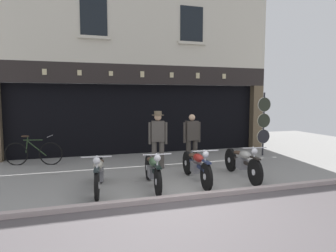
{
  "coord_description": "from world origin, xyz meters",
  "views": [
    {
      "loc": [
        -2.12,
        -5.35,
        2.07
      ],
      "look_at": [
        0.31,
        2.77,
        1.26
      ],
      "focal_mm": 30.73,
      "sensor_mm": 36.0,
      "label": 1
    }
  ],
  "objects": [
    {
      "name": "salesman_left",
      "position": [
        0.01,
        2.81,
        0.95
      ],
      "size": [
        0.55,
        0.36,
        1.71
      ],
      "rotation": [
        0.0,
        0.0,
        2.92
      ],
      "color": "#47423D",
      "rests_on": "ground"
    },
    {
      "name": "advert_board_near",
      "position": [
        -1.49,
        5.4,
        1.58
      ],
      "size": [
        0.75,
        0.03,
        1.11
      ],
      "color": "silver"
    },
    {
      "name": "motorcycle_center_right",
      "position": [
        1.85,
        1.15,
        0.43
      ],
      "size": [
        0.62,
        2.06,
        0.93
      ],
      "rotation": [
        0.0,
        0.0,
        3.06
      ],
      "color": "black",
      "rests_on": "ground"
    },
    {
      "name": "motorcycle_center_left",
      "position": [
        -0.57,
        1.06,
        0.42
      ],
      "size": [
        0.62,
        1.92,
        0.9
      ],
      "rotation": [
        0.0,
        0.0,
        3.08
      ],
      "color": "black",
      "rests_on": "ground"
    },
    {
      "name": "motorcycle_left",
      "position": [
        -1.8,
        1.14,
        0.42
      ],
      "size": [
        0.62,
        1.93,
        0.91
      ],
      "rotation": [
        0.0,
        0.0,
        3.02
      ],
      "color": "black",
      "rests_on": "ground"
    },
    {
      "name": "motorcycle_center",
      "position": [
        0.56,
        1.17,
        0.42
      ],
      "size": [
        0.62,
        2.07,
        0.91
      ],
      "rotation": [
        0.0,
        0.0,
        3.09
      ],
      "color": "black",
      "rests_on": "ground"
    },
    {
      "name": "ground",
      "position": [
        0.0,
        -0.98,
        -0.04
      ],
      "size": [
        22.22,
        22.0,
        0.18
      ],
      "color": "gray"
    },
    {
      "name": "tyre_sign_pole",
      "position": [
        4.18,
        3.6,
        1.26
      ],
      "size": [
        0.53,
        0.06,
        2.29
      ],
      "color": "#232328",
      "rests_on": "ground"
    },
    {
      "name": "shopkeeper_center",
      "position": [
        1.12,
        2.89,
        0.88
      ],
      "size": [
        0.56,
        0.25,
        1.59
      ],
      "rotation": [
        0.0,
        0.0,
        3.13
      ],
      "color": "#38332D",
      "rests_on": "ground"
    },
    {
      "name": "shop_facade",
      "position": [
        0.0,
        6.99,
        1.76
      ],
      "size": [
        10.52,
        4.42,
        6.58
      ],
      "color": "black",
      "rests_on": "ground"
    },
    {
      "name": "leaning_bicycle",
      "position": [
        -3.62,
        4.35,
        0.38
      ],
      "size": [
        1.74,
        0.59,
        0.95
      ],
      "rotation": [
        0.0,
        0.0,
        -1.8
      ],
      "color": "black",
      "rests_on": "ground"
    }
  ]
}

